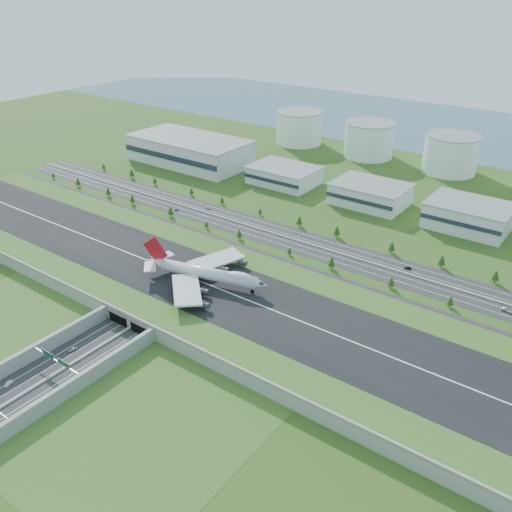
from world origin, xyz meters
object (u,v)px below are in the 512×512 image
Objects in this scene: boeing_747 at (205,273)px; car_7 at (208,208)px; fuel_tank_a at (299,128)px; car_1 at (9,383)px; car_0 at (72,349)px; car_2 at (122,349)px; car_4 at (177,210)px; car_5 at (408,268)px; car_6 at (507,310)px.

car_7 is (-86.60, 101.87, -14.07)m from boeing_747.
fuel_tank_a reaches higher than car_1.
car_0 is at bearing 70.31° from car_1.
car_2 is (131.35, -375.30, -16.70)m from fuel_tank_a.
boeing_747 is 17.88× the size of car_4.
car_7 is (-171.24, 0.78, 0.00)m from car_5.
car_6 is 1.23× the size of car_7.
car_5 is (214.75, -208.29, -16.65)m from fuel_tank_a.
car_4 is (26.43, -225.80, -16.64)m from fuel_tank_a.
car_5 is at bearing 47.99° from car_1.
car_6 is (148.18, 152.62, 0.18)m from car_2.
car_1 is at bearing 85.17° from car_2.
car_2 is at bearing 49.49° from car_1.
fuel_tank_a reaches higher than car_2.
fuel_tank_a is 10.49× the size of car_1.
boeing_747 is 17.62× the size of car_5.
car_6 reaches higher than car_2.
fuel_tank_a is at bearing 88.52° from car_1.
fuel_tank_a is 10.69× the size of car_0.
fuel_tank_a is at bearing 98.29° from boeing_747.
car_7 is (-87.84, 167.78, 0.05)m from car_2.
car_6 is at bearing -114.37° from car_2.
fuel_tank_a is 8.06× the size of car_6.
car_0 is 1.06× the size of car_5.
car_2 is 189.38m from car_7.
boeing_747 is at bearing 36.32° from car_7.
car_7 is at bearing -113.72° from car_5.
car_1 is 0.77× the size of car_6.
boeing_747 is 84.30m from car_0.
fuel_tank_a is at bearing -172.20° from car_7.
car_0 reaches higher than car_7.
car_1 is (-2.23, -33.71, -0.01)m from car_0.
car_2 is 1.11× the size of car_5.
car_0 is 0.93× the size of car_7.
car_0 reaches higher than car_5.
car_0 reaches higher than car_4.
car_5 is 0.71× the size of car_6.
car_1 is at bearing -75.58° from fuel_tank_a.
car_5 is 171.24m from car_7.
car_2 is at bearing 23.59° from car_7.
car_7 is at bearing -42.59° from car_2.
car_4 is 253.11m from car_6.
car_7 is at bearing 125.05° from car_0.
car_5 reaches higher than car_2.
fuel_tank_a reaches higher than car_6.
fuel_tank_a is 11.48× the size of car_4.
boeing_747 is at bearing -67.19° from fuel_tank_a.
car_7 is at bearing 99.67° from car_6.
car_2 is 0.98× the size of car_7.
car_6 is (168.28, 167.67, 0.07)m from car_0.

